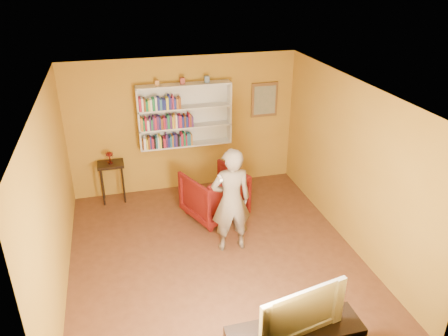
{
  "coord_description": "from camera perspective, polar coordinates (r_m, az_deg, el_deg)",
  "views": [
    {
      "loc": [
        -1.31,
        -5.57,
        4.31
      ],
      "look_at": [
        0.36,
        0.75,
        1.17
      ],
      "focal_mm": 35.0,
      "sensor_mm": 36.0,
      "label": 1
    }
  ],
  "objects": [
    {
      "name": "room_shell",
      "position": [
        6.61,
        -1.32,
        -4.31
      ],
      "size": [
        5.3,
        5.8,
        2.88
      ],
      "color": "#4E2B19",
      "rests_on": "ground"
    },
    {
      "name": "bookshelf",
      "position": [
        8.53,
        -5.19,
        6.95
      ],
      "size": [
        1.8,
        0.29,
        1.23
      ],
      "color": "silver",
      "rests_on": "room_shell"
    },
    {
      "name": "books_row_lower",
      "position": [
        8.55,
        -7.44,
        3.54
      ],
      "size": [
        0.97,
        0.19,
        0.27
      ],
      "color": "brown",
      "rests_on": "bookshelf"
    },
    {
      "name": "books_row_middle",
      "position": [
        8.41,
        -7.51,
        5.98
      ],
      "size": [
        1.0,
        0.19,
        0.27
      ],
      "color": "#C07326",
      "rests_on": "bookshelf"
    },
    {
      "name": "books_row_upper",
      "position": [
        8.28,
        -8.46,
        8.32
      ],
      "size": [
        0.78,
        0.19,
        0.27
      ],
      "color": "#AC1A38",
      "rests_on": "bookshelf"
    },
    {
      "name": "ornament_left",
      "position": [
        8.22,
        -8.76,
        10.92
      ],
      "size": [
        0.07,
        0.07,
        0.1
      ],
      "primitive_type": "cube",
      "color": "#C68038",
      "rests_on": "bookshelf"
    },
    {
      "name": "ornament_centre",
      "position": [
        8.28,
        -5.47,
        11.26
      ],
      "size": [
        0.09,
        0.09,
        0.12
      ],
      "primitive_type": "cube",
      "color": "maroon",
      "rests_on": "bookshelf"
    },
    {
      "name": "ornament_right",
      "position": [
        8.37,
        -2.28,
        11.51
      ],
      "size": [
        0.09,
        0.09,
        0.12
      ],
      "primitive_type": "cube",
      "color": "slate",
      "rests_on": "bookshelf"
    },
    {
      "name": "framed_painting",
      "position": [
        8.94,
        5.3,
        8.86
      ],
      "size": [
        0.55,
        0.05,
        0.7
      ],
      "color": "brown",
      "rests_on": "room_shell"
    },
    {
      "name": "console_table",
      "position": [
        8.63,
        -14.52,
        -0.23
      ],
      "size": [
        0.49,
        0.38,
        0.81
      ],
      "color": "black",
      "rests_on": "ground"
    },
    {
      "name": "ruby_lustre",
      "position": [
        8.51,
        -14.74,
        1.61
      ],
      "size": [
        0.14,
        0.14,
        0.23
      ],
      "color": "maroon",
      "rests_on": "console_table"
    },
    {
      "name": "armchair",
      "position": [
        7.96,
        -1.3,
        -3.43
      ],
      "size": [
        1.25,
        1.26,
        0.89
      ],
      "primitive_type": "imported",
      "rotation": [
        0.0,
        0.0,
        3.53
      ],
      "color": "#490507",
      "rests_on": "ground"
    },
    {
      "name": "person",
      "position": [
        6.87,
        0.93,
        -4.27
      ],
      "size": [
        0.65,
        0.43,
        1.77
      ],
      "primitive_type": "imported",
      "rotation": [
        0.0,
        0.0,
        3.13
      ],
      "color": "#695B4D",
      "rests_on": "ground"
    },
    {
      "name": "game_remote",
      "position": [
        6.28,
        -0.52,
        -1.32
      ],
      "size": [
        0.04,
        0.15,
        0.04
      ],
      "primitive_type": "cube",
      "color": "white",
      "rests_on": "person"
    },
    {
      "name": "television",
      "position": [
        5.08,
        9.55,
        -17.49
      ],
      "size": [
        1.08,
        0.35,
        0.62
      ],
      "primitive_type": "imported",
      "rotation": [
        0.0,
        0.0,
        0.2
      ],
      "color": "black",
      "rests_on": "tv_cabinet"
    }
  ]
}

